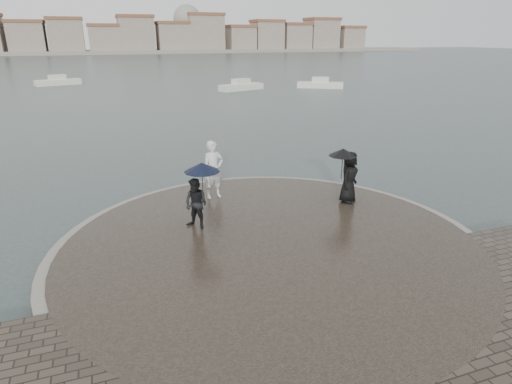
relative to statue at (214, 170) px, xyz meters
name	(u,v)px	position (x,y,z in m)	size (l,w,h in m)	color
ground	(331,324)	(0.61, -7.61, -1.42)	(400.00, 400.00, 0.00)	#2B3835
kerb_ring	(271,248)	(0.61, -4.11, -1.26)	(12.50, 12.50, 0.32)	gray
quay_tip	(271,247)	(0.61, -4.11, -1.24)	(11.90, 11.90, 0.36)	#2D261E
statue	(214,170)	(0.00, 0.00, 0.00)	(0.77, 0.51, 2.11)	silver
visitor_left	(198,192)	(-1.10, -2.37, 0.09)	(1.28, 1.13, 2.04)	black
visitor_right	(348,172)	(4.32, -2.03, 0.06)	(1.29, 1.12, 1.95)	black
far_skyline	(85,37)	(-5.68, 153.10, 4.19)	(260.00, 20.00, 37.00)	gray
boats	(203,84)	(8.64, 38.28, -1.04)	(35.92, 18.16, 1.50)	silver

